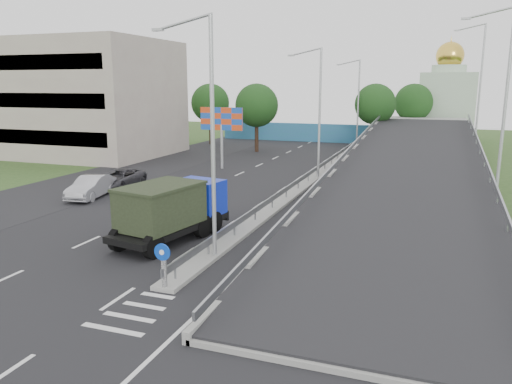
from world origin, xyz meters
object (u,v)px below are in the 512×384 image
at_px(dump_truck, 172,208).
at_px(parked_car_c, 119,178).
at_px(lamp_post_far, 357,99).
at_px(billboard, 222,122).
at_px(lamp_post_near, 208,126).
at_px(church, 446,101).
at_px(lamp_post_mid, 317,106).
at_px(parked_car_b, 91,187).
at_px(sign_bollard, 163,265).

xyz_separation_m(dump_truck, parked_car_c, (-10.05, 9.96, -0.93)).
distance_m(dump_truck, parked_car_c, 14.18).
bearing_deg(lamp_post_far, billboard, -116.84).
height_order(lamp_post_near, parked_car_c, lamp_post_near).
distance_m(church, dump_truck, 53.83).
bearing_deg(lamp_post_far, lamp_post_mid, -90.00).
height_order(lamp_post_far, parked_car_b, lamp_post_far).
bearing_deg(parked_car_b, lamp_post_mid, 33.06).
xyz_separation_m(billboard, parked_car_b, (-3.53, -13.80, -3.44)).
height_order(lamp_post_mid, lamp_post_far, same).
distance_m(lamp_post_near, church, 54.90).
relative_size(church, dump_truck, 2.00).
bearing_deg(sign_bollard, church, 80.19).
relative_size(sign_bollard, lamp_post_far, 0.17).
bearing_deg(church, dump_truck, -103.78).
height_order(lamp_post_far, dump_truck, lamp_post_far).
bearing_deg(billboard, lamp_post_mid, -12.38).
bearing_deg(lamp_post_mid, sign_bollard, -90.26).
xyz_separation_m(sign_bollard, church, (10.00, 57.83, 4.28)).
relative_size(billboard, parked_car_b, 1.21).
bearing_deg(lamp_post_far, lamp_post_near, -90.00).
relative_size(sign_bollard, lamp_post_mid, 0.17).
height_order(lamp_post_far, billboard, lamp_post_far).
relative_size(lamp_post_near, dump_truck, 1.46).
xyz_separation_m(sign_bollard, lamp_post_near, (0.11, 3.83, 4.77)).
xyz_separation_m(lamp_post_near, lamp_post_mid, (0.00, 20.00, 0.00)).
relative_size(parked_car_b, parked_car_c, 0.94).
bearing_deg(dump_truck, lamp_post_far, 96.23).
relative_size(lamp_post_far, parked_car_b, 2.22).
height_order(billboard, parked_car_c, billboard).
bearing_deg(lamp_post_mid, church, 73.78).
height_order(sign_bollard, church, church).
bearing_deg(lamp_post_mid, parked_car_c, -147.66).
distance_m(parked_car_b, parked_car_c, 3.62).
xyz_separation_m(billboard, dump_truck, (6.21, -20.16, -2.58)).
xyz_separation_m(billboard, parked_car_c, (-3.84, -10.20, -3.51)).
height_order(lamp_post_mid, parked_car_c, lamp_post_mid).
relative_size(church, parked_car_b, 3.03).
bearing_deg(parked_car_c, lamp_post_mid, 29.48).
xyz_separation_m(parked_car_b, parked_car_c, (-0.31, 3.60, -0.08)).
bearing_deg(parked_car_b, church, 53.83).
xyz_separation_m(lamp_post_far, billboard, (-9.11, -18.00, -1.62)).
distance_m(sign_bollard, church, 58.84).
distance_m(lamp_post_mid, church, 35.41).
xyz_separation_m(sign_bollard, parked_car_c, (-12.84, 15.63, -0.36)).
distance_m(billboard, parked_car_b, 14.66).
xyz_separation_m(lamp_post_near, church, (9.89, 54.00, -0.50)).
bearing_deg(parked_car_b, lamp_post_near, -42.93).
bearing_deg(lamp_post_mid, parked_car_b, -136.97).
relative_size(lamp_post_far, church, 0.73).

